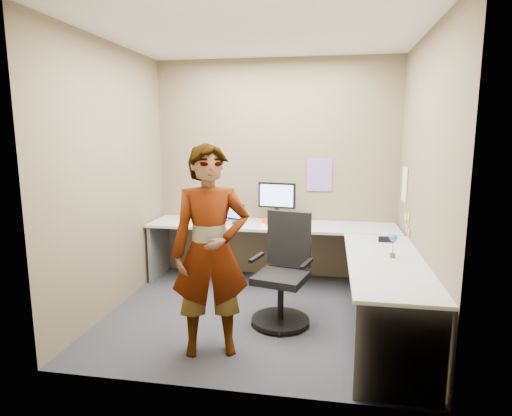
% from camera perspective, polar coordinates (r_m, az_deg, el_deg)
% --- Properties ---
extents(ground, '(3.00, 3.00, 0.00)m').
position_cam_1_polar(ground, '(4.44, 0.22, -14.07)').
color(ground, '#25252A').
rests_on(ground, ground).
extents(wall_back, '(3.00, 0.00, 3.00)m').
position_cam_1_polar(wall_back, '(5.36, 2.58, 5.07)').
color(wall_back, brown).
rests_on(wall_back, ground).
extents(wall_right, '(0.00, 2.70, 2.70)m').
position_cam_1_polar(wall_right, '(4.10, 21.39, 2.87)').
color(wall_right, brown).
rests_on(wall_right, ground).
extents(wall_left, '(0.00, 2.70, 2.70)m').
position_cam_1_polar(wall_left, '(4.57, -18.67, 3.71)').
color(wall_left, brown).
rests_on(wall_left, ground).
extents(ceiling, '(3.00, 3.00, 0.00)m').
position_cam_1_polar(ceiling, '(4.15, 0.25, 22.39)').
color(ceiling, white).
rests_on(ceiling, wall_back).
extents(desk, '(2.98, 2.58, 0.73)m').
position_cam_1_polar(desk, '(4.55, 6.50, -5.62)').
color(desk, '#BEBEBE').
rests_on(desk, ground).
extents(paper_ream, '(0.32, 0.25, 0.06)m').
position_cam_1_polar(paper_ream, '(5.17, 2.74, -1.73)').
color(paper_ream, '#DD4116').
rests_on(paper_ream, desk).
extents(monitor, '(0.46, 0.16, 0.43)m').
position_cam_1_polar(monitor, '(5.14, 2.78, 1.42)').
color(monitor, black).
rests_on(monitor, paper_ream).
extents(laptop, '(0.37, 0.35, 0.21)m').
position_cam_1_polar(laptop, '(5.30, -3.37, -1.17)').
color(laptop, black).
rests_on(laptop, desk).
extents(trackball_mouse, '(0.12, 0.08, 0.07)m').
position_cam_1_polar(trackball_mouse, '(5.11, -3.84, -1.93)').
color(trackball_mouse, '#B7B7BC').
rests_on(trackball_mouse, desk).
extents(origami, '(0.10, 0.10, 0.06)m').
position_cam_1_polar(origami, '(4.92, 0.99, -2.33)').
color(origami, white).
rests_on(origami, desk).
extents(stapler, '(0.15, 0.04, 0.05)m').
position_cam_1_polar(stapler, '(4.48, 16.95, -4.01)').
color(stapler, black).
rests_on(stapler, desk).
extents(flower, '(0.07, 0.07, 0.22)m').
position_cam_1_polar(flower, '(3.92, 17.82, -4.30)').
color(flower, brown).
rests_on(flower, desk).
extents(calendar_purple, '(0.30, 0.01, 0.40)m').
position_cam_1_polar(calendar_purple, '(5.31, 8.47, 4.39)').
color(calendar_purple, '#846BB7').
rests_on(calendar_purple, wall_back).
extents(calendar_white, '(0.01, 0.28, 0.38)m').
position_cam_1_polar(calendar_white, '(4.99, 19.20, 3.01)').
color(calendar_white, white).
rests_on(calendar_white, wall_right).
extents(sticky_note_a, '(0.01, 0.07, 0.07)m').
position_cam_1_polar(sticky_note_a, '(4.70, 19.66, -1.14)').
color(sticky_note_a, '#F2E059').
rests_on(sticky_note_a, wall_right).
extents(sticky_note_b, '(0.01, 0.07, 0.07)m').
position_cam_1_polar(sticky_note_b, '(4.77, 19.46, -2.56)').
color(sticky_note_b, pink).
rests_on(sticky_note_b, wall_right).
extents(sticky_note_c, '(0.01, 0.07, 0.07)m').
position_cam_1_polar(sticky_note_c, '(4.66, 19.69, -3.12)').
color(sticky_note_c, pink).
rests_on(sticky_note_c, wall_right).
extents(sticky_note_d, '(0.01, 0.07, 0.07)m').
position_cam_1_polar(sticky_note_d, '(4.85, 19.34, -1.15)').
color(sticky_note_d, '#F2E059').
rests_on(sticky_note_d, wall_right).
extents(office_chair, '(0.59, 0.56, 1.05)m').
position_cam_1_polar(office_chair, '(4.15, 3.63, -9.49)').
color(office_chair, black).
rests_on(office_chair, ground).
extents(person, '(0.73, 0.59, 1.73)m').
position_cam_1_polar(person, '(3.49, -6.06, -5.77)').
color(person, '#999399').
rests_on(person, ground).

